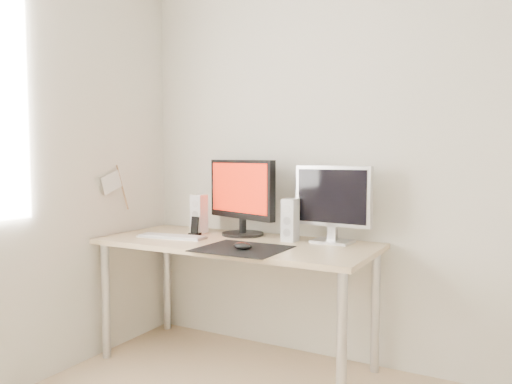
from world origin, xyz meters
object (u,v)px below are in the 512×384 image
at_px(mouse, 243,246).
at_px(keyboard, 172,236).
at_px(main_monitor, 242,194).
at_px(speaker_right, 290,220).
at_px(desk, 236,254).
at_px(second_monitor, 333,200).
at_px(speaker_left, 199,214).
at_px(phone_dock, 195,229).

xyz_separation_m(mouse, keyboard, (-0.57, 0.14, -0.01)).
xyz_separation_m(main_monitor, speaker_right, (0.35, -0.05, -0.13)).
bearing_deg(desk, main_monitor, 110.98).
xyz_separation_m(desk, second_monitor, (0.51, 0.21, 0.32)).
bearing_deg(main_monitor, mouse, -59.20).
bearing_deg(main_monitor, speaker_right, -8.09).
xyz_separation_m(speaker_left, keyboard, (-0.04, -0.24, -0.12)).
height_order(mouse, desk, mouse).
distance_m(desk, speaker_right, 0.37).
relative_size(desk, main_monitor, 2.99).
bearing_deg(second_monitor, speaker_left, -175.87).
relative_size(second_monitor, phone_dock, 3.92).
xyz_separation_m(speaker_right, phone_dock, (-0.61, -0.08, -0.09)).
distance_m(mouse, keyboard, 0.59).
height_order(mouse, keyboard, mouse).
height_order(mouse, phone_dock, phone_dock).
bearing_deg(speaker_left, speaker_right, -0.60).
xyz_separation_m(mouse, main_monitor, (-0.25, 0.42, 0.23)).
distance_m(second_monitor, speaker_left, 0.88).
height_order(speaker_left, speaker_right, same).
height_order(second_monitor, speaker_left, second_monitor).
bearing_deg(mouse, desk, 127.96).
relative_size(speaker_right, phone_dock, 2.13).
distance_m(desk, second_monitor, 0.64).
bearing_deg(second_monitor, speaker_right, -163.24).
height_order(desk, keyboard, keyboard).
bearing_deg(second_monitor, phone_dock, -170.17).
bearing_deg(speaker_right, speaker_left, 179.40).
bearing_deg(phone_dock, mouse, -29.69).
height_order(speaker_left, phone_dock, speaker_left).
relative_size(main_monitor, phone_dock, 4.63).
xyz_separation_m(main_monitor, phone_dock, (-0.26, -0.13, -0.22)).
xyz_separation_m(speaker_right, keyboard, (-0.68, -0.23, -0.12)).
distance_m(desk, keyboard, 0.42).
xyz_separation_m(desk, speaker_left, (-0.36, 0.15, 0.20)).
height_order(speaker_left, keyboard, speaker_left).
bearing_deg(keyboard, mouse, -13.71).
bearing_deg(phone_dock, main_monitor, 25.78).
height_order(main_monitor, speaker_left, main_monitor).
bearing_deg(speaker_left, main_monitor, 8.54).
bearing_deg(mouse, speaker_right, 74.56).
xyz_separation_m(keyboard, phone_dock, (0.06, 0.15, 0.03)).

